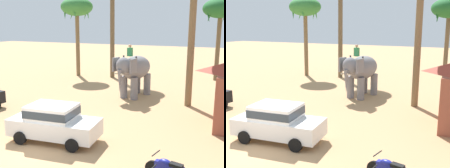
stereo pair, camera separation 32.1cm
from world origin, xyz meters
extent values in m
plane|color=tan|center=(0.00, 0.00, 0.00)|extent=(120.00, 120.00, 0.00)
cube|color=white|center=(0.06, 1.40, 0.68)|extent=(4.28, 2.20, 0.76)
cube|color=white|center=(-0.04, 1.39, 1.38)|extent=(2.28, 1.81, 0.64)
cube|color=#2D3842|center=(-0.04, 1.39, 1.38)|extent=(2.30, 1.83, 0.35)
cylinder|color=black|center=(1.22, 2.40, 0.30)|extent=(0.62, 0.25, 0.60)
cylinder|color=black|center=(1.43, 0.72, 0.30)|extent=(0.62, 0.25, 0.60)
cylinder|color=black|center=(-1.30, 2.08, 0.30)|extent=(0.62, 0.25, 0.60)
cylinder|color=black|center=(-1.09, 0.40, 0.30)|extent=(0.62, 0.25, 0.60)
ellipsoid|color=slate|center=(0.47, 10.74, 2.15)|extent=(2.15, 3.34, 1.70)
cylinder|color=slate|center=(0.73, 9.75, 0.80)|extent=(0.52, 0.52, 1.60)
cylinder|color=slate|center=(-0.14, 9.91, 0.80)|extent=(0.52, 0.52, 1.60)
cylinder|color=slate|center=(1.07, 11.57, 0.80)|extent=(0.52, 0.52, 1.60)
cylinder|color=slate|center=(0.21, 11.74, 0.80)|extent=(0.52, 0.52, 1.60)
ellipsoid|color=slate|center=(0.16, 9.14, 2.45)|extent=(1.27, 1.19, 1.20)
cube|color=slate|center=(0.89, 9.11, 2.50)|extent=(0.27, 0.81, 0.96)
cube|color=slate|center=(-0.53, 9.37, 2.50)|extent=(0.27, 0.81, 0.96)
cone|color=slate|center=(0.08, 8.70, 1.45)|extent=(0.42, 0.42, 1.60)
cone|color=beige|center=(0.35, 8.70, 1.95)|extent=(0.22, 0.57, 0.21)
cone|color=beige|center=(-0.17, 8.80, 1.95)|extent=(0.22, 0.57, 0.21)
cube|color=#338C4C|center=(0.31, 9.90, 3.35)|extent=(0.38, 0.30, 0.60)
sphere|color=tan|center=(0.31, 9.90, 3.77)|extent=(0.22, 0.22, 0.22)
cylinder|color=#333338|center=(0.82, 9.81, 2.80)|extent=(0.12, 0.12, 0.55)
cylinder|color=#333338|center=(-0.20, 10.00, 2.80)|extent=(0.12, 0.12, 0.55)
cylinder|color=black|center=(5.36, -0.79, 0.92)|extent=(0.12, 0.55, 0.04)
cube|color=navy|center=(5.66, 0.15, 0.52)|extent=(1.04, 0.39, 0.32)
ellipsoid|color=navy|center=(5.51, 0.18, 0.70)|extent=(0.48, 0.32, 0.20)
cube|color=black|center=(5.91, 0.11, 0.70)|extent=(0.47, 0.30, 0.12)
cylinder|color=black|center=(5.16, 0.25, 0.92)|extent=(0.15, 0.55, 0.04)
cylinder|color=brown|center=(4.48, 9.81, 4.44)|extent=(0.43, 0.43, 8.89)
cylinder|color=brown|center=(-4.36, 16.90, 4.69)|extent=(0.43, 0.43, 9.38)
cylinder|color=brown|center=(-8.02, 16.36, 3.37)|extent=(0.40, 0.40, 6.75)
ellipsoid|color=#337A38|center=(-8.02, 16.36, 6.95)|extent=(3.20, 3.20, 1.80)
cone|color=#337A38|center=(-6.82, 16.36, 6.45)|extent=(0.40, 0.92, 1.64)
cone|color=#337A38|center=(-7.65, 17.50, 6.45)|extent=(0.91, 0.57, 1.67)
cone|color=#337A38|center=(-8.99, 17.07, 6.45)|extent=(0.73, 0.83, 1.69)
cone|color=#337A38|center=(-8.99, 15.66, 6.45)|extent=(0.73, 0.83, 1.69)
cone|color=#337A38|center=(-7.65, 15.22, 6.45)|extent=(0.91, 0.57, 1.67)
cylinder|color=brown|center=(5.21, 19.69, 3.24)|extent=(0.40, 0.40, 6.47)
ellipsoid|color=#1E5B28|center=(5.21, 19.69, 6.67)|extent=(3.20, 3.20, 1.80)
cone|color=#1E5B28|center=(4.24, 20.40, 6.17)|extent=(0.73, 0.83, 1.69)
cone|color=#1E5B28|center=(4.24, 18.99, 6.17)|extent=(0.73, 0.83, 1.69)
cone|color=#1E5B28|center=(5.58, 18.55, 6.17)|extent=(0.91, 0.57, 1.67)
camera|label=1|loc=(7.66, -8.54, 5.25)|focal=45.51mm
camera|label=2|loc=(7.95, -8.40, 5.25)|focal=45.51mm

